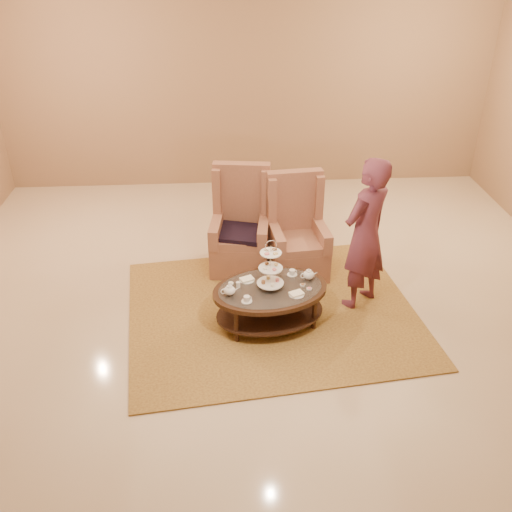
{
  "coord_description": "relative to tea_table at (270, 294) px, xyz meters",
  "views": [
    {
      "loc": [
        -0.44,
        -5.3,
        3.89
      ],
      "look_at": [
        -0.09,
        0.2,
        0.69
      ],
      "focal_mm": 40.0,
      "sensor_mm": 36.0,
      "label": 1
    }
  ],
  "objects": [
    {
      "name": "ceiling",
      "position": [
        -0.04,
        0.12,
        -0.39
      ],
      "size": [
        8.0,
        8.0,
        0.02
      ],
      "primitive_type": "cube",
      "color": "white",
      "rests_on": "ground"
    },
    {
      "name": "tea_table",
      "position": [
        0.0,
        0.0,
        0.0
      ],
      "size": [
        1.43,
        1.12,
        1.07
      ],
      "rotation": [
        0.0,
        0.0,
        0.2
      ],
      "color": "black",
      "rests_on": "ground"
    },
    {
      "name": "ground",
      "position": [
        -0.04,
        0.12,
        -0.39
      ],
      "size": [
        8.0,
        8.0,
        0.0
      ],
      "primitive_type": "plane",
      "color": "beige",
      "rests_on": "ground"
    },
    {
      "name": "armchair_left",
      "position": [
        -0.27,
        1.32,
        0.06
      ],
      "size": [
        0.81,
        0.83,
        1.34
      ],
      "rotation": [
        0.0,
        0.0,
        -0.13
      ],
      "color": "#9A6048",
      "rests_on": "ground"
    },
    {
      "name": "armchair_right",
      "position": [
        0.43,
        1.14,
        0.05
      ],
      "size": [
        0.77,
        0.79,
        1.29
      ],
      "rotation": [
        0.0,
        0.0,
        0.1
      ],
      "color": "#9A6048",
      "rests_on": "ground"
    },
    {
      "name": "wall_back",
      "position": [
        -0.04,
        4.12,
        1.36
      ],
      "size": [
        8.0,
        0.04,
        3.5
      ],
      "primitive_type": "cube",
      "color": "#997453",
      "rests_on": "ground"
    },
    {
      "name": "rug",
      "position": [
        0.05,
        0.21,
        -0.38
      ],
      "size": [
        3.57,
        3.09,
        0.02
      ],
      "rotation": [
        0.0,
        0.0,
        0.12
      ],
      "color": "#A7873B",
      "rests_on": "ground"
    },
    {
      "name": "person",
      "position": [
        1.09,
        0.35,
        0.52
      ],
      "size": [
        0.79,
        0.76,
        1.82
      ],
      "rotation": [
        0.0,
        0.0,
        3.83
      ],
      "color": "#5F2838",
      "rests_on": "ground"
    }
  ]
}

